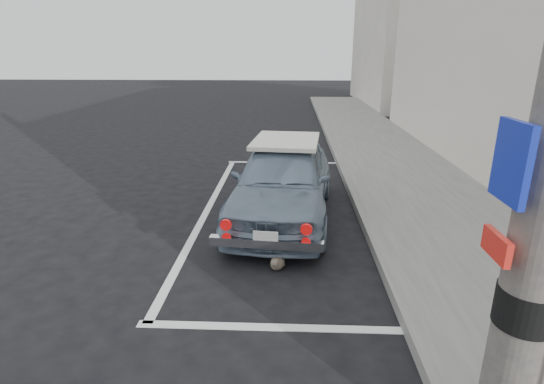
{
  "coord_description": "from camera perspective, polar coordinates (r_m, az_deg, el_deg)",
  "views": [
    {
      "loc": [
        0.6,
        -4.29,
        2.77
      ],
      "look_at": [
        0.34,
        1.79,
        0.75
      ],
      "focal_mm": 28.0,
      "sensor_mm": 36.0,
      "label": 1
    }
  ],
  "objects": [
    {
      "name": "ground",
      "position": [
        5.14,
        -4.8,
        -14.3
      ],
      "size": [
        80.0,
        80.0,
        0.0
      ],
      "primitive_type": "plane",
      "color": "black",
      "rests_on": "ground"
    },
    {
      "name": "sidewalk",
      "position": [
        7.32,
        23.13,
        -4.8
      ],
      "size": [
        2.8,
        40.0,
        0.15
      ],
      "primitive_type": "cube",
      "color": "#61615C",
      "rests_on": "ground"
    },
    {
      "name": "building_far",
      "position": [
        24.99,
        16.85,
        20.48
      ],
      "size": [
        3.5,
        10.0,
        8.0
      ],
      "primitive_type": "cube",
      "color": "beige",
      "rests_on": "ground"
    },
    {
      "name": "pline_rear",
      "position": [
        4.7,
        0.79,
        -17.75
      ],
      "size": [
        3.0,
        0.12,
        0.01
      ],
      "primitive_type": "cube",
      "color": "silver",
      "rests_on": "ground"
    },
    {
      "name": "pline_front",
      "position": [
        11.14,
        1.87,
        3.99
      ],
      "size": [
        3.0,
        0.12,
        0.01
      ],
      "primitive_type": "cube",
      "color": "silver",
      "rests_on": "ground"
    },
    {
      "name": "pline_side",
      "position": [
        7.94,
        -8.6,
        -2.23
      ],
      "size": [
        0.12,
        7.0,
        0.01
      ],
      "primitive_type": "cube",
      "color": "silver",
      "rests_on": "ground"
    },
    {
      "name": "retro_coupe",
      "position": [
        7.29,
        1.51,
        1.7
      ],
      "size": [
        1.97,
        4.1,
        1.35
      ],
      "rotation": [
        0.0,
        0.0,
        -0.1
      ],
      "color": "gray",
      "rests_on": "ground"
    },
    {
      "name": "cat",
      "position": [
        5.73,
        0.72,
        -9.41
      ],
      "size": [
        0.25,
        0.41,
        0.22
      ],
      "rotation": [
        0.0,
        0.0,
        -0.23
      ],
      "color": "#665B4D",
      "rests_on": "ground"
    }
  ]
}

